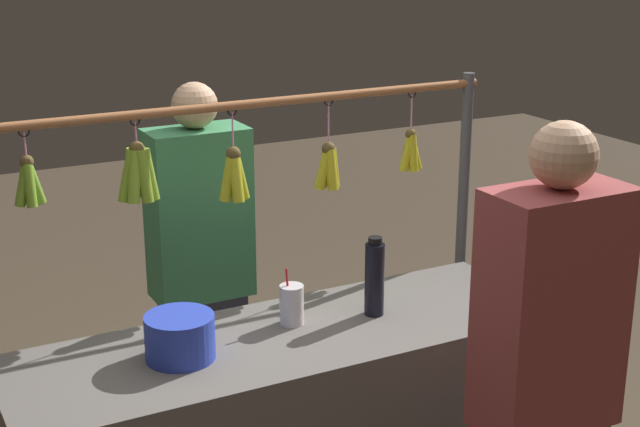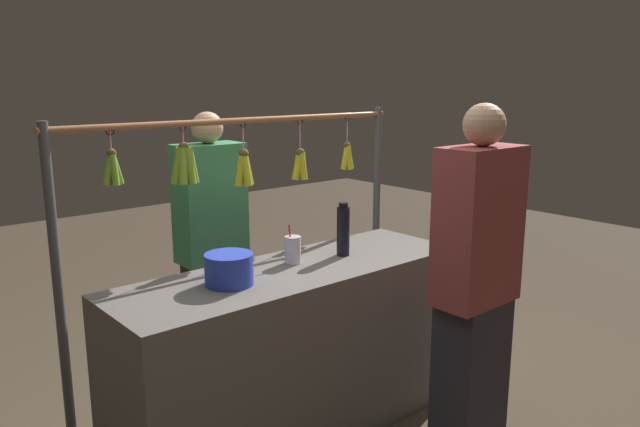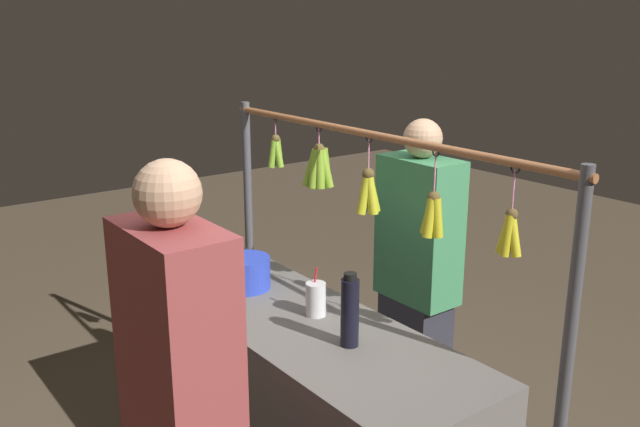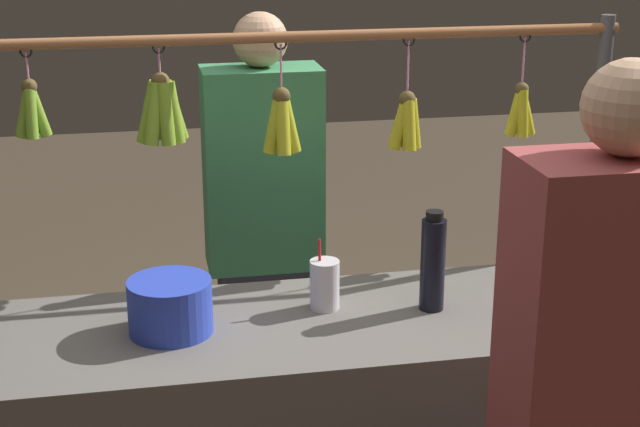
{
  "view_description": "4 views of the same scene",
  "coord_description": "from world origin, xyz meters",
  "px_view_note": "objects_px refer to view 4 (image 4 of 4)",
  "views": [
    {
      "loc": [
        1.22,
        2.57,
        2.21
      ],
      "look_at": [
        -0.12,
        0.0,
        1.29
      ],
      "focal_mm": 52.61,
      "sensor_mm": 36.0,
      "label": 1
    },
    {
      "loc": [
        1.79,
        2.28,
        1.8
      ],
      "look_at": [
        -0.17,
        0.0,
        1.14
      ],
      "focal_mm": 34.5,
      "sensor_mm": 36.0,
      "label": 2
    },
    {
      "loc": [
        -2.13,
        1.48,
        2.06
      ],
      "look_at": [
        -0.18,
        0.0,
        1.36
      ],
      "focal_mm": 38.74,
      "sensor_mm": 36.0,
      "label": 3
    },
    {
      "loc": [
        0.43,
        2.36,
        2.0
      ],
      "look_at": [
        -0.03,
        0.0,
        1.19
      ],
      "focal_mm": 54.77,
      "sensor_mm": 36.0,
      "label": 4
    }
  ],
  "objects_px": {
    "blue_bucket": "(170,306)",
    "vendor_person": "(264,255)",
    "drink_cup": "(325,284)",
    "water_bottle": "(433,263)"
  },
  "relations": [
    {
      "from": "blue_bucket",
      "to": "vendor_person",
      "type": "distance_m",
      "value": 0.82
    },
    {
      "from": "water_bottle",
      "to": "drink_cup",
      "type": "xyz_separation_m",
      "value": [
        0.29,
        -0.06,
        -0.07
      ]
    },
    {
      "from": "blue_bucket",
      "to": "vendor_person",
      "type": "xyz_separation_m",
      "value": [
        -0.35,
        -0.73,
        -0.16
      ]
    },
    {
      "from": "vendor_person",
      "to": "water_bottle",
      "type": "bearing_deg",
      "value": 117.13
    },
    {
      "from": "blue_bucket",
      "to": "vendor_person",
      "type": "height_order",
      "value": "vendor_person"
    },
    {
      "from": "water_bottle",
      "to": "blue_bucket",
      "type": "height_order",
      "value": "water_bottle"
    },
    {
      "from": "water_bottle",
      "to": "blue_bucket",
      "type": "distance_m",
      "value": 0.72
    },
    {
      "from": "drink_cup",
      "to": "vendor_person",
      "type": "height_order",
      "value": "vendor_person"
    },
    {
      "from": "water_bottle",
      "to": "vendor_person",
      "type": "distance_m",
      "value": 0.84
    },
    {
      "from": "blue_bucket",
      "to": "drink_cup",
      "type": "height_order",
      "value": "drink_cup"
    }
  ]
}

